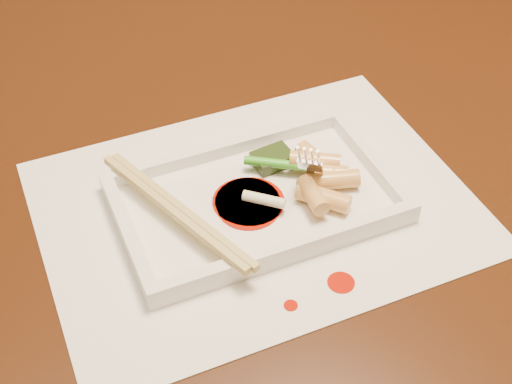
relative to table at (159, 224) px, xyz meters
name	(u,v)px	position (x,y,z in m)	size (l,w,h in m)	color
table	(159,224)	(0.00, 0.00, 0.00)	(1.40, 0.90, 0.75)	black
placemat	(256,206)	(0.07, -0.11, 0.10)	(0.40, 0.30, 0.00)	white
sauce_splatter_a	(341,282)	(0.10, -0.23, 0.10)	(0.02, 0.02, 0.00)	#B21505
sauce_splatter_b	(291,305)	(0.05, -0.23, 0.10)	(0.01, 0.01, 0.00)	#B21505
plate_base	(256,203)	(0.07, -0.11, 0.11)	(0.26, 0.16, 0.01)	white
plate_rim_far	(227,147)	(0.07, -0.04, 0.12)	(0.26, 0.01, 0.01)	white
plate_rim_near	(290,249)	(0.07, -0.19, 0.12)	(0.26, 0.01, 0.01)	white
plate_rim_left	(128,233)	(-0.05, -0.11, 0.12)	(0.01, 0.14, 0.01)	white
plate_rim_right	(371,160)	(0.20, -0.11, 0.12)	(0.01, 0.14, 0.01)	white
veg_piece	(273,158)	(0.11, -0.07, 0.12)	(0.04, 0.03, 0.01)	black
scallion_white	(264,199)	(0.07, -0.13, 0.12)	(0.01, 0.01, 0.04)	#EAEACC
scallion_green	(288,165)	(0.11, -0.09, 0.12)	(0.01, 0.01, 0.09)	#2A9918
chopstick_a	(172,211)	(-0.01, -0.11, 0.13)	(0.01, 0.20, 0.01)	tan
chopstick_b	(180,208)	(0.00, -0.11, 0.13)	(0.01, 0.20, 0.01)	tan
fork	(318,108)	(0.14, -0.09, 0.18)	(0.09, 0.10, 0.14)	silver
sauce_blob_0	(246,201)	(0.06, -0.11, 0.11)	(0.06, 0.06, 0.00)	#B21505
sauce_blob_1	(250,201)	(0.06, -0.11, 0.11)	(0.07, 0.07, 0.00)	#B21505
sauce_blob_2	(249,207)	(0.06, -0.12, 0.11)	(0.06, 0.06, 0.00)	#B21505
rice_cake_0	(328,173)	(0.14, -0.12, 0.12)	(0.02, 0.02, 0.04)	#E4C06A
rice_cake_1	(318,161)	(0.14, -0.10, 0.12)	(0.02, 0.02, 0.05)	#E4C06A
rice_cake_2	(313,195)	(0.12, -0.14, 0.13)	(0.02, 0.02, 0.04)	#E4C06A
rice_cake_3	(323,198)	(0.13, -0.14, 0.12)	(0.02, 0.02, 0.05)	#E4C06A
rice_cake_4	(332,180)	(0.14, -0.13, 0.12)	(0.02, 0.02, 0.05)	#E4C06A
rice_cake_5	(315,161)	(0.14, -0.10, 0.13)	(0.02, 0.02, 0.05)	#E4C06A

